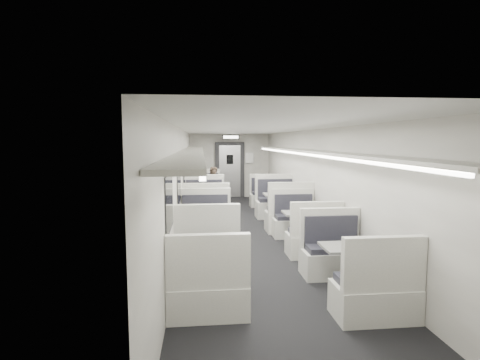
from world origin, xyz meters
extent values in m
cube|color=black|center=(0.00, 0.00, -0.06)|extent=(3.00, 12.00, 0.12)
cube|color=silver|center=(0.00, 0.00, 2.46)|extent=(3.00, 12.00, 0.12)
cube|color=silver|center=(0.00, 6.06, 1.20)|extent=(3.00, 0.12, 2.40)
cube|color=silver|center=(0.00, -6.06, 1.20)|extent=(3.00, 0.12, 2.40)
cube|color=silver|center=(-1.56, 0.00, 1.20)|extent=(0.12, 12.00, 2.40)
cube|color=silver|center=(1.56, 0.00, 1.20)|extent=(0.12, 12.00, 2.40)
cube|color=beige|center=(-1.00, 2.66, 0.23)|extent=(1.10, 0.61, 0.47)
cube|color=black|center=(-1.00, 2.69, 0.52)|extent=(0.98, 0.49, 0.10)
cube|color=beige|center=(-1.00, 2.44, 0.83)|extent=(1.10, 0.12, 0.73)
cube|color=beige|center=(-1.00, 4.28, 0.23)|extent=(1.10, 0.61, 0.47)
cube|color=black|center=(-1.00, 4.25, 0.52)|extent=(0.98, 0.49, 0.10)
cube|color=beige|center=(-1.00, 4.51, 0.83)|extent=(1.10, 0.12, 0.73)
cylinder|color=#BABABD|center=(-1.00, 3.47, 0.36)|extent=(0.10, 0.10, 0.72)
cylinder|color=#BABABD|center=(-1.00, 3.47, 0.02)|extent=(0.37, 0.37, 0.03)
cube|color=slate|center=(-1.00, 3.47, 0.76)|extent=(0.92, 0.62, 0.04)
cube|color=beige|center=(-1.00, 0.42, 0.24)|extent=(1.11, 0.62, 0.47)
cube|color=black|center=(-1.00, 0.45, 0.52)|extent=(0.99, 0.49, 0.10)
cube|color=beige|center=(-1.00, 0.19, 0.84)|extent=(1.11, 0.13, 0.73)
cube|color=beige|center=(-1.00, 2.05, 0.24)|extent=(1.11, 0.62, 0.47)
cube|color=black|center=(-1.00, 2.02, 0.52)|extent=(0.99, 0.49, 0.10)
cube|color=beige|center=(-1.00, 2.28, 0.84)|extent=(1.11, 0.13, 0.73)
cylinder|color=#BABABD|center=(-1.00, 1.23, 0.36)|extent=(0.10, 0.10, 0.72)
cylinder|color=#BABABD|center=(-1.00, 1.23, 0.02)|extent=(0.38, 0.38, 0.03)
cube|color=slate|center=(-1.00, 1.23, 0.77)|extent=(0.92, 0.63, 0.04)
cube|color=beige|center=(-1.00, -2.11, 0.23)|extent=(1.07, 0.59, 0.45)
cube|color=black|center=(-1.00, -2.08, 0.50)|extent=(0.94, 0.47, 0.10)
cube|color=beige|center=(-1.00, -2.33, 0.80)|extent=(1.07, 0.12, 0.70)
cube|color=beige|center=(-1.00, -0.54, 0.23)|extent=(1.07, 0.59, 0.45)
cube|color=black|center=(-1.00, -0.57, 0.50)|extent=(0.94, 0.47, 0.10)
cube|color=beige|center=(-1.00, -0.33, 0.80)|extent=(1.07, 0.12, 0.70)
cylinder|color=#BABABD|center=(-1.00, -1.33, 0.35)|extent=(0.10, 0.10, 0.69)
cylinder|color=#BABABD|center=(-1.00, -1.33, 0.02)|extent=(0.36, 0.36, 0.03)
cube|color=slate|center=(-1.00, -1.33, 0.73)|extent=(0.88, 0.60, 0.04)
cube|color=beige|center=(-1.00, -3.69, 0.21)|extent=(0.99, 0.55, 0.42)
cube|color=black|center=(-1.00, -3.66, 0.47)|extent=(0.87, 0.44, 0.09)
cube|color=beige|center=(-1.00, -3.89, 0.74)|extent=(0.99, 0.11, 0.65)
cube|color=beige|center=(-1.00, -2.24, 0.21)|extent=(0.99, 0.55, 0.42)
cube|color=black|center=(-1.00, -2.26, 0.47)|extent=(0.87, 0.44, 0.09)
cube|color=beige|center=(-1.00, -2.04, 0.74)|extent=(0.99, 0.11, 0.65)
cylinder|color=#BABABD|center=(-1.00, -2.96, 0.32)|extent=(0.09, 0.09, 0.64)
cylinder|color=#BABABD|center=(-1.00, -2.96, 0.01)|extent=(0.34, 0.34, 0.03)
cube|color=slate|center=(-1.00, -2.96, 0.68)|extent=(0.82, 0.56, 0.04)
cube|color=beige|center=(1.00, 2.44, 0.21)|extent=(0.97, 0.54, 0.41)
cube|color=black|center=(1.00, 2.47, 0.46)|extent=(0.86, 0.43, 0.09)
cube|color=beige|center=(1.00, 2.24, 0.73)|extent=(0.97, 0.11, 0.64)
cube|color=beige|center=(1.00, 3.87, 0.21)|extent=(0.97, 0.54, 0.41)
cube|color=black|center=(1.00, 3.84, 0.46)|extent=(0.86, 0.43, 0.09)
cube|color=beige|center=(1.00, 4.06, 0.73)|extent=(0.97, 0.11, 0.64)
cylinder|color=#BABABD|center=(1.00, 3.15, 0.32)|extent=(0.09, 0.09, 0.63)
cylinder|color=#BABABD|center=(1.00, 3.15, 0.01)|extent=(0.33, 0.33, 0.03)
cube|color=slate|center=(1.00, 3.15, 0.67)|extent=(0.80, 0.55, 0.04)
cube|color=beige|center=(1.00, 0.43, 0.24)|extent=(1.11, 0.62, 0.47)
cube|color=black|center=(1.00, 0.47, 0.52)|extent=(0.98, 0.49, 0.10)
cube|color=beige|center=(1.00, 0.21, 0.84)|extent=(1.11, 0.13, 0.73)
cube|color=beige|center=(1.00, 2.07, 0.24)|extent=(1.11, 0.62, 0.47)
cube|color=black|center=(1.00, 2.03, 0.52)|extent=(0.98, 0.49, 0.10)
cube|color=beige|center=(1.00, 2.29, 0.84)|extent=(1.11, 0.13, 0.73)
cylinder|color=#BABABD|center=(1.00, 1.25, 0.36)|extent=(0.10, 0.10, 0.72)
cylinder|color=#BABABD|center=(1.00, 1.25, 0.02)|extent=(0.38, 0.38, 0.03)
cube|color=slate|center=(1.00, 1.25, 0.76)|extent=(0.92, 0.63, 0.04)
cube|color=beige|center=(1.00, -1.48, 0.21)|extent=(0.97, 0.54, 0.41)
cube|color=black|center=(1.00, -1.45, 0.46)|extent=(0.86, 0.43, 0.09)
cube|color=beige|center=(1.00, -1.68, 0.74)|extent=(0.97, 0.11, 0.64)
cube|color=beige|center=(1.00, -0.05, 0.21)|extent=(0.97, 0.54, 0.41)
cube|color=black|center=(1.00, -0.07, 0.46)|extent=(0.86, 0.43, 0.09)
cube|color=beige|center=(1.00, 0.15, 0.74)|extent=(0.97, 0.11, 0.64)
cylinder|color=#BABABD|center=(1.00, -0.76, 0.32)|extent=(0.09, 0.09, 0.63)
cylinder|color=#BABABD|center=(1.00, -0.76, 0.01)|extent=(0.33, 0.33, 0.03)
cube|color=slate|center=(1.00, -0.76, 0.67)|extent=(0.81, 0.55, 0.04)
cube|color=beige|center=(1.00, -3.97, 0.21)|extent=(0.98, 0.54, 0.42)
cube|color=black|center=(1.00, -3.95, 0.46)|extent=(0.87, 0.43, 0.09)
cube|color=beige|center=(1.00, -4.17, 0.74)|extent=(0.98, 0.11, 0.65)
cube|color=beige|center=(1.00, -2.53, 0.21)|extent=(0.98, 0.54, 0.42)
cube|color=black|center=(1.00, -2.56, 0.46)|extent=(0.87, 0.43, 0.09)
cube|color=beige|center=(1.00, -2.33, 0.74)|extent=(0.98, 0.11, 0.65)
cylinder|color=#BABABD|center=(1.00, -3.25, 0.32)|extent=(0.09, 0.09, 0.64)
cylinder|color=#BABABD|center=(1.00, -3.25, 0.01)|extent=(0.33, 0.33, 0.03)
cube|color=slate|center=(1.00, -3.25, 0.67)|extent=(0.81, 0.55, 0.04)
imported|color=black|center=(-0.70, 2.90, 0.70)|extent=(0.53, 0.37, 1.39)
cube|color=black|center=(-1.49, 3.40, 1.35)|extent=(0.02, 1.18, 0.84)
cube|color=black|center=(-1.49, 1.20, 1.35)|extent=(0.02, 1.18, 0.84)
cube|color=black|center=(-1.49, -1.00, 1.35)|extent=(0.02, 1.18, 0.84)
cube|color=black|center=(-1.49, -3.20, 1.35)|extent=(0.02, 1.18, 0.84)
cube|color=beige|center=(-1.26, -0.30, 1.92)|extent=(0.46, 10.40, 0.05)
cube|color=white|center=(-1.06, -0.30, 1.87)|extent=(0.05, 10.20, 0.04)
cube|color=beige|center=(1.26, -0.30, 1.92)|extent=(0.46, 10.40, 0.05)
cube|color=white|center=(1.06, -0.30, 1.87)|extent=(0.05, 10.20, 0.04)
cube|color=black|center=(0.00, 5.94, 1.05)|extent=(1.10, 0.10, 2.10)
cube|color=#BABABD|center=(0.00, 5.91, 1.00)|extent=(0.80, 0.05, 1.95)
cube|color=black|center=(0.00, 5.87, 1.45)|extent=(0.25, 0.02, 0.35)
cube|color=black|center=(0.00, 5.45, 2.28)|extent=(0.62, 0.10, 0.16)
cube|color=white|center=(0.00, 5.39, 2.28)|extent=(0.54, 0.02, 0.10)
cube|color=white|center=(0.75, 5.92, 1.50)|extent=(0.32, 0.02, 0.40)
camera|label=1|loc=(-1.07, -8.14, 2.14)|focal=28.00mm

